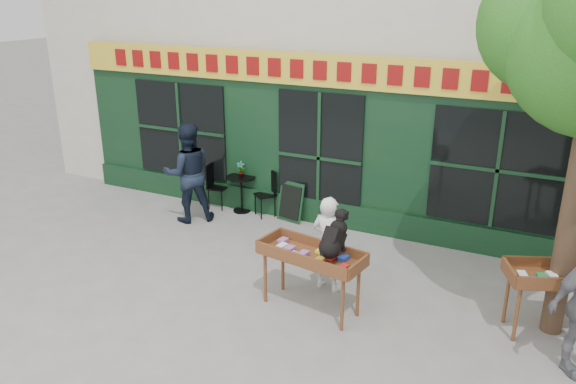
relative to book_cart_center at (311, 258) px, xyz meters
The scene contains 11 objects.
ground 1.54m from the book_cart_center, 150.45° to the left, with size 80.00×80.00×0.00m, color slate.
book_cart_center is the anchor object (origin of this frame).
dog 0.59m from the book_cart_center, ahead, with size 0.34×0.60×0.60m, color black, non-canonical shape.
woman 0.65m from the book_cart_center, 90.00° to the left, with size 0.55×0.36×1.52m, color silver.
book_cart_right 3.37m from the book_cart_center, 15.25° to the left, with size 1.62×1.14×0.99m.
bistro_table 4.00m from the book_cart_center, 134.66° to the left, with size 0.60×0.60×0.76m.
bistro_chair_left 4.44m from the book_cart_center, 140.98° to the left, with size 0.41×0.41×0.95m.
bistro_chair_right 3.66m from the book_cart_center, 127.11° to the left, with size 0.51×0.51×0.95m.
potted_plant 3.99m from the book_cart_center, 134.66° to the left, with size 0.17×0.11×0.32m, color gray.
man_left 4.04m from the book_cart_center, 150.26° to the left, with size 0.96×0.75×1.97m, color black.
chalkboard 3.32m from the book_cart_center, 120.64° to the left, with size 0.58×0.28×0.79m.
Camera 1 is at (3.93, -7.17, 4.40)m, focal length 35.00 mm.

